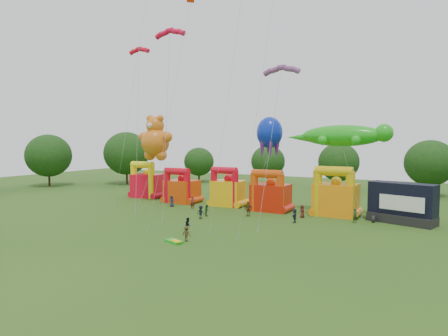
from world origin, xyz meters
The scene contains 24 objects.
ground centered at (0.00, 0.00, 0.00)m, with size 160.00×160.00×0.00m, color #2A5116.
tree_ring centered at (-1.18, 0.62, 6.26)m, with size 123.79×125.89×12.07m.
bouncy_castle_0 centered at (-19.80, 28.68, 2.45)m, with size 5.64×4.81×6.45m.
bouncy_castle_1 centered at (-11.04, 26.56, 2.19)m, with size 5.37×4.48×5.74m.
bouncy_castle_2 centered at (-2.70, 27.07, 2.34)m, with size 4.72×3.81×6.12m.
bouncy_castle_3 centered at (4.70, 26.05, 2.29)m, with size 5.12×4.13×6.03m.
bouncy_castle_4 centered at (13.82, 26.77, 2.55)m, with size 5.62×4.57×6.74m.
stage_trailer centered at (22.11, 25.72, 2.40)m, with size 8.21×5.11×5.00m.
teddy_bear_kite centered at (-15.01, 24.82, 9.54)m, with size 6.46×7.16×14.37m.
gecko_kite centered at (14.92, 27.40, 8.29)m, with size 14.22×5.15×12.37m.
octopus_kite centered at (2.48, 30.02, 8.92)m, with size 4.06×9.31×13.88m.
parafoil_kites centered at (-11.51, 18.31, 12.39)m, with size 29.38×12.76×25.72m.
diamond_kites centered at (-0.35, 13.32, 15.48)m, with size 25.13×13.42×34.51m.
folded_kite_bundle centered at (2.94, 4.79, 0.14)m, with size 2.22×1.62×0.31m.
spectator_0 centered at (-9.87, 22.28, 0.86)m, with size 0.84×0.55×1.73m, color #25233A.
spectator_1 centered at (-6.01, 22.15, 0.92)m, with size 0.67×0.44×1.85m, color maroon.
spectator_2 centered at (-1.28, 18.35, 0.77)m, with size 0.75×0.58×1.54m, color #1C4721.
spectator_3 centered at (-1.06, 16.38, 0.86)m, with size 1.11×0.64×1.71m, color black.
spectator_4 centered at (3.70, 20.76, 0.99)m, with size 1.16×0.48×1.98m, color #47421C.
spectator_5 centered at (10.45, 19.67, 0.87)m, with size 1.61×0.51×1.73m, color #25273D.
spectator_6 centered at (10.32, 23.28, 0.84)m, with size 0.82×0.53×1.67m, color #4D1C16.
spectator_7 centered at (17.07, 23.05, 0.89)m, with size 0.65×0.42×1.77m, color #183C1B.
spectator_8 centered at (1.77, 9.07, 0.84)m, with size 0.82×0.64×1.68m, color black.
spectator_9 centered at (3.72, 5.80, 0.78)m, with size 1.01×0.58×1.56m, color #3D2F18.
Camera 1 is at (25.62, -27.25, 10.16)m, focal length 32.00 mm.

